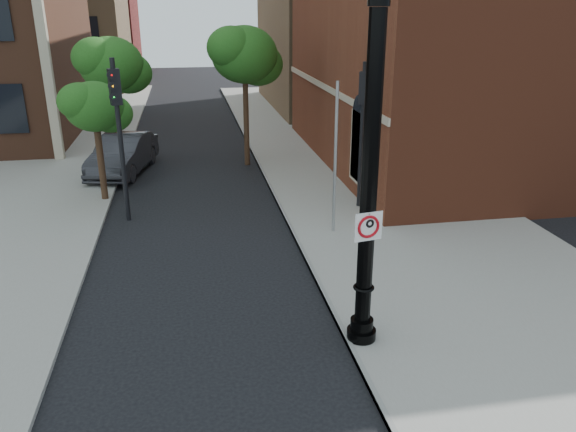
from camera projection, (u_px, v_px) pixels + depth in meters
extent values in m
plane|color=black|center=(252.00, 351.00, 11.80)|extent=(120.00, 120.00, 0.00)
cube|color=gray|center=(374.00, 190.00, 22.00)|extent=(8.00, 60.00, 0.12)
cube|color=gray|center=(21.00, 156.00, 26.87)|extent=(10.00, 50.00, 0.12)
cube|color=gray|center=(274.00, 195.00, 21.34)|extent=(0.10, 60.00, 0.14)
cube|color=brown|center=(565.00, 25.00, 25.27)|extent=(22.00, 16.00, 12.00)
cube|color=black|center=(358.00, 148.00, 20.22)|extent=(0.08, 1.40, 2.40)
cube|color=#B4A58B|center=(326.00, 88.00, 24.31)|extent=(0.06, 16.00, 0.25)
cube|color=#B4A58B|center=(37.00, 1.00, 23.85)|extent=(0.40, 0.40, 14.00)
cube|color=#92734F|center=(51.00, 16.00, 48.25)|extent=(12.00, 12.00, 12.00)
cube|color=maroon|center=(80.00, 24.00, 61.51)|extent=(12.00, 12.00, 10.00)
cube|color=#92734F|center=(424.00, 4.00, 39.67)|extent=(22.00, 14.00, 14.00)
cylinder|color=black|center=(361.00, 336.00, 12.03)|extent=(0.62, 0.62, 0.33)
cylinder|color=black|center=(362.00, 325.00, 11.93)|extent=(0.49, 0.49, 0.28)
cylinder|color=black|center=(369.00, 185.00, 10.84)|extent=(0.33, 0.33, 6.46)
torus|color=black|center=(364.00, 287.00, 11.62)|extent=(0.45, 0.45, 0.07)
cylinder|color=black|center=(379.00, 1.00, 9.68)|extent=(0.40, 0.40, 0.17)
cube|color=white|center=(368.00, 227.00, 10.95)|extent=(0.59, 0.12, 0.59)
cube|color=black|center=(369.00, 214.00, 10.85)|extent=(0.58, 0.10, 0.05)
cube|color=black|center=(368.00, 239.00, 11.04)|extent=(0.58, 0.10, 0.05)
cube|color=black|center=(356.00, 228.00, 10.86)|extent=(0.05, 0.01, 0.59)
cube|color=black|center=(381.00, 225.00, 11.03)|extent=(0.05, 0.01, 0.59)
torus|color=#AE0610|center=(368.00, 227.00, 10.95)|extent=(0.48, 0.14, 0.47)
cube|color=#AE0610|center=(368.00, 227.00, 10.95)|extent=(0.33, 0.06, 0.33)
cube|color=black|center=(366.00, 227.00, 10.93)|extent=(0.05, 0.01, 0.28)
torus|color=black|center=(370.00, 223.00, 10.93)|extent=(0.19, 0.09, 0.18)
cylinder|color=black|center=(369.00, 214.00, 10.85)|extent=(0.03, 0.02, 0.03)
imported|color=#2B2A2F|center=(123.00, 154.00, 24.14)|extent=(2.84, 5.32, 1.67)
cylinder|color=black|center=(121.00, 143.00, 18.11)|extent=(0.16, 0.16, 5.33)
cube|color=black|center=(115.00, 87.00, 17.49)|extent=(0.41, 0.40, 1.11)
sphere|color=#E50505|center=(111.00, 75.00, 17.19)|extent=(0.20, 0.20, 0.20)
sphere|color=#FF8C00|center=(112.00, 86.00, 17.31)|extent=(0.20, 0.20, 0.20)
sphere|color=#00E519|center=(113.00, 97.00, 17.42)|extent=(0.20, 0.20, 0.20)
cylinder|color=black|center=(362.00, 139.00, 19.19)|extent=(0.15, 0.15, 5.11)
cube|color=black|center=(364.00, 88.00, 18.60)|extent=(0.41, 0.40, 1.06)
sphere|color=#E50505|center=(368.00, 77.00, 18.33)|extent=(0.19, 0.19, 0.19)
sphere|color=#FF8C00|center=(367.00, 87.00, 18.45)|extent=(0.19, 0.19, 0.19)
sphere|color=#00E519|center=(367.00, 97.00, 18.56)|extent=(0.19, 0.19, 0.19)
cylinder|color=#999999|center=(335.00, 161.00, 17.00)|extent=(0.10, 0.10, 4.79)
cylinder|color=#322214|center=(101.00, 159.00, 20.27)|extent=(0.24, 0.24, 3.28)
ellipsoid|color=#1D4712|center=(94.00, 107.00, 19.62)|extent=(2.06, 2.06, 1.75)
ellipsoid|color=#1D4712|center=(110.00, 114.00, 20.16)|extent=(1.59, 1.59, 1.35)
ellipsoid|color=#1D4712|center=(80.00, 101.00, 19.21)|extent=(1.50, 1.50, 1.27)
cylinder|color=#322214|center=(117.00, 122.00, 24.29)|extent=(0.24, 0.24, 4.23)
ellipsoid|color=#1D4712|center=(111.00, 64.00, 23.44)|extent=(2.66, 2.66, 2.26)
ellipsoid|color=#1D4712|center=(128.00, 73.00, 24.13)|extent=(2.05, 2.05, 1.75)
ellipsoid|color=#1D4712|center=(96.00, 58.00, 22.91)|extent=(1.93, 1.93, 1.64)
cylinder|color=#322214|center=(246.00, 115.00, 24.93)|extent=(0.24, 0.24, 4.54)
ellipsoid|color=#1D4712|center=(245.00, 55.00, 24.02)|extent=(2.85, 2.85, 2.43)
ellipsoid|color=#1D4712|center=(258.00, 64.00, 24.77)|extent=(2.21, 2.21, 1.87)
ellipsoid|color=#1D4712|center=(231.00, 47.00, 23.45)|extent=(2.08, 2.08, 1.76)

